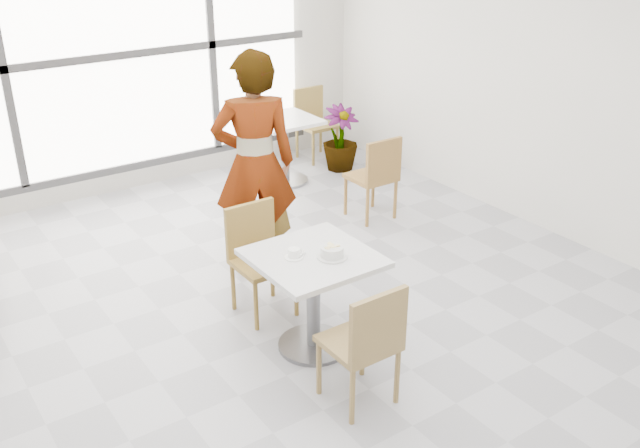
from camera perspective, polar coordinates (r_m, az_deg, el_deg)
floor at (r=5.43m, az=-1.82°, el=-8.51°), size 7.00×7.00×0.00m
wall_back at (r=7.86m, az=-16.43°, el=13.01°), size 6.00×0.00×6.00m
wall_right at (r=6.81m, az=20.06°, el=10.81°), size 0.00×7.00×7.00m
window at (r=7.80m, az=-16.27°, el=12.94°), size 4.60×0.07×2.52m
main_table at (r=4.96m, az=-0.54°, el=-4.89°), size 0.80×0.80×0.75m
chair_near at (r=4.43m, az=3.81°, el=-9.29°), size 0.42×0.42×0.87m
chair_far at (r=5.47m, az=-5.05°, el=-2.25°), size 0.42×0.42×0.87m
oatmeal_bowl at (r=4.81m, az=0.99°, el=-2.26°), size 0.21×0.21×0.10m
coffee_cup at (r=4.81m, az=-2.10°, el=-2.41°), size 0.16×0.13×0.07m
person at (r=5.94m, az=-5.32°, el=4.85°), size 0.82×0.69×1.92m
bg_table_right at (r=8.02m, az=-2.89°, el=6.70°), size 0.70×0.70×0.75m
bg_chair_right_near at (r=7.04m, az=4.58°, el=4.13°), size 0.42×0.42×0.87m
bg_chair_right_far at (r=8.82m, az=-0.56°, el=8.53°), size 0.42×0.42×0.87m
plant_right at (r=8.44m, az=1.64°, el=6.94°), size 0.46×0.46×0.77m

